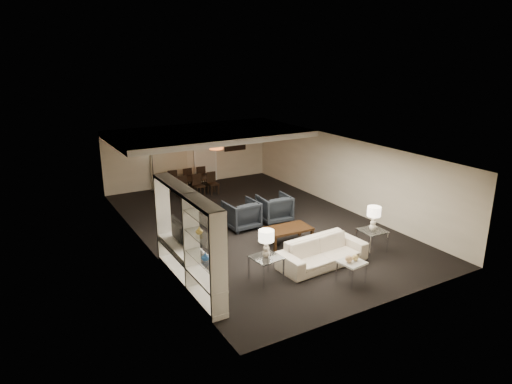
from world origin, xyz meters
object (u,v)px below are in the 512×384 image
(marble_table, at_px, (351,272))
(floor_lamp, at_px, (153,168))
(side_table_right, at_px, (372,241))
(chair_nm, at_px, (199,186))
(floor_speaker, at_px, (198,237))
(coffee_table, at_px, (288,235))
(pendant_light, at_px, (216,146))
(table_lamp_left, at_px, (266,244))
(armchair_right, at_px, (274,208))
(vase_amber, at_px, (199,231))
(chair_nl, at_px, (184,188))
(armchair_left, at_px, (241,215))
(side_table_left, at_px, (266,269))
(television, at_px, (176,232))
(table_lamp_right, at_px, (373,219))
(chair_nr, at_px, (213,183))
(chair_fr, at_px, (200,176))
(sofa, at_px, (323,252))
(vase_blue, at_px, (205,257))
(dining_table, at_px, (192,185))
(chair_fm, at_px, (186,178))
(chair_fl, at_px, (172,180))

(marble_table, xyz_separation_m, floor_lamp, (-1.74, 9.59, 0.67))
(side_table_right, bearing_deg, chair_nm, 107.16)
(chair_nm, bearing_deg, floor_speaker, -117.56)
(coffee_table, distance_m, floor_speaker, 2.67)
(pendant_light, bearing_deg, table_lamp_left, -105.76)
(coffee_table, distance_m, armchair_right, 1.81)
(armchair_right, distance_m, floor_speaker, 3.51)
(side_table_right, xyz_separation_m, vase_amber, (-5.09, -0.04, 1.34))
(table_lamp_left, relative_size, chair_nl, 0.80)
(armchair_left, xyz_separation_m, side_table_left, (-1.10, -3.30, -0.14))
(armchair_left, xyz_separation_m, television, (-2.76, -1.75, 0.60))
(marble_table, bearing_deg, armchair_right, 82.23)
(table_lamp_right, bearing_deg, chair_nm, 107.16)
(chair_nr, bearing_deg, vase_amber, -119.23)
(coffee_table, height_order, television, television)
(coffee_table, height_order, chair_fr, chair_fr)
(sofa, distance_m, chair_nr, 6.99)
(side_table_right, relative_size, floor_lamp, 0.35)
(armchair_left, relative_size, vase_amber, 6.04)
(vase_blue, bearing_deg, vase_amber, 90.00)
(table_lamp_right, bearing_deg, chair_fr, 100.65)
(table_lamp_right, bearing_deg, side_table_right, 0.00)
(dining_table, xyz_separation_m, chair_fm, (-0.00, 0.65, 0.14))
(side_table_right, bearing_deg, chair_fl, 108.41)
(side_table_right, relative_size, chair_fl, 0.77)
(chair_nr, height_order, chair_fr, same)
(sofa, bearing_deg, vase_blue, -177.87)
(vase_amber, relative_size, dining_table, 0.10)
(table_lamp_left, height_order, dining_table, table_lamp_left)
(table_lamp_right, xyz_separation_m, chair_fr, (-1.56, 8.29, -0.53))
(dining_table, bearing_deg, television, -109.22)
(coffee_table, xyz_separation_m, chair_nl, (-1.06, 5.39, 0.19))
(chair_nl, xyz_separation_m, chair_nr, (1.20, 0.00, 0.00))
(vase_amber, bearing_deg, table_lamp_right, 0.42)
(floor_speaker, relative_size, chair_fm, 1.43)
(pendant_light, xyz_separation_m, chair_nm, (-0.67, 0.20, -1.50))
(side_table_right, relative_size, vase_blue, 3.59)
(sofa, height_order, coffee_table, sofa)
(chair_fl, height_order, chair_fm, same)
(chair_nl, bearing_deg, vase_blue, -109.17)
(table_lamp_right, distance_m, floor_speaker, 4.74)
(table_lamp_left, height_order, floor_lamp, floor_lamp)
(dining_table, relative_size, chair_nm, 1.92)
(chair_fm, relative_size, floor_lamp, 0.45)
(pendant_light, distance_m, television, 6.41)
(side_table_left, bearing_deg, armchair_right, 55.12)
(coffee_table, relative_size, chair_nr, 1.55)
(television, bearing_deg, table_lamp_left, -132.87)
(vase_amber, bearing_deg, chair_nl, 71.60)
(table_lamp_left, bearing_deg, dining_table, 80.76)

